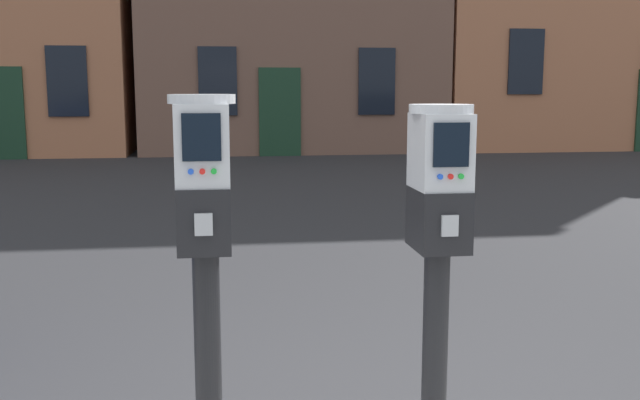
# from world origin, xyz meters

# --- Properties ---
(parking_meter_near_kerb) EXTENTS (0.22, 0.25, 1.43)m
(parking_meter_near_kerb) POSITION_xyz_m (-0.65, -0.33, 1.13)
(parking_meter_near_kerb) COLOR black
(parking_meter_near_kerb) RESTS_ON sidewalk_slab
(parking_meter_twin_adjacent) EXTENTS (0.22, 0.25, 1.40)m
(parking_meter_twin_adjacent) POSITION_xyz_m (0.14, -0.33, 1.10)
(parking_meter_twin_adjacent) COLOR black
(parking_meter_twin_adjacent) RESTS_ON sidewalk_slab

